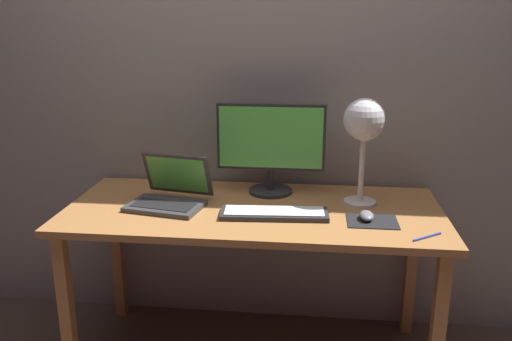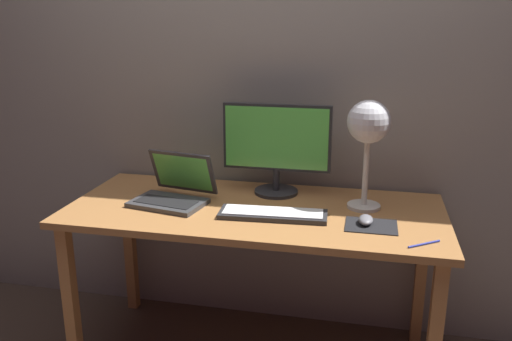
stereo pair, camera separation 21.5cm
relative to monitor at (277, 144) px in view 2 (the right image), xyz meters
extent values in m
cube|color=gray|center=(-0.06, 0.19, 0.33)|extent=(4.80, 0.06, 2.60)
cube|color=#A8703D|center=(-0.06, -0.21, -0.25)|extent=(1.60, 0.70, 0.03)
cube|color=#A8703D|center=(-0.80, -0.50, -0.62)|extent=(0.05, 0.05, 0.71)
cube|color=#A8703D|center=(-0.80, 0.08, -0.62)|extent=(0.05, 0.05, 0.71)
cube|color=#A8703D|center=(0.68, 0.08, -0.62)|extent=(0.05, 0.05, 0.71)
cylinder|color=#28282B|center=(0.00, 0.00, -0.23)|extent=(0.20, 0.20, 0.01)
cylinder|color=#28282B|center=(0.00, 0.00, -0.17)|extent=(0.03, 0.03, 0.10)
cube|color=#28282B|center=(0.00, 0.00, 0.03)|extent=(0.49, 0.03, 0.30)
cube|color=#59C64C|center=(0.00, -0.02, 0.03)|extent=(0.47, 0.00, 0.28)
cube|color=#28282B|center=(0.04, -0.30, -0.22)|extent=(0.45, 0.17, 0.02)
cube|color=silver|center=(0.04, -0.30, -0.21)|extent=(0.41, 0.14, 0.01)
cube|color=#38383A|center=(-0.43, -0.26, -0.22)|extent=(0.34, 0.26, 0.02)
cube|color=black|center=(-0.43, -0.27, -0.21)|extent=(0.28, 0.16, 0.00)
cube|color=#38383A|center=(-0.40, -0.13, -0.12)|extent=(0.32, 0.13, 0.19)
cube|color=#59C64C|center=(-0.40, -0.13, -0.12)|extent=(0.28, 0.12, 0.17)
cylinder|color=beige|center=(0.40, -0.11, -0.23)|extent=(0.14, 0.14, 0.01)
cylinder|color=silver|center=(0.40, -0.11, -0.06)|extent=(0.02, 0.02, 0.32)
sphere|color=silver|center=(0.40, -0.11, 0.14)|extent=(0.18, 0.18, 0.18)
sphere|color=#FFEAB2|center=(0.40, -0.12, 0.10)|extent=(0.06, 0.06, 0.06)
cube|color=black|center=(0.43, -0.32, -0.23)|extent=(0.20, 0.16, 0.00)
ellipsoid|color=slate|center=(0.41, -0.30, -0.21)|extent=(0.06, 0.10, 0.03)
cylinder|color=#2633A5|center=(0.62, -0.46, -0.23)|extent=(0.12, 0.09, 0.01)
camera|label=1|loc=(0.19, -2.31, 0.55)|focal=36.90mm
camera|label=2|loc=(0.40, -2.27, 0.55)|focal=36.90mm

